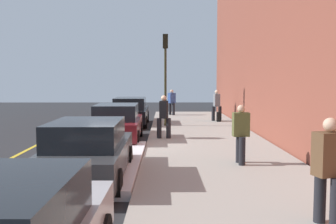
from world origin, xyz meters
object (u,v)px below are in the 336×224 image
parked_car_charcoal (88,151)px  pedestrian_brown_coat (329,169)px  pedestrian_black_coat (164,115)px  pedestrian_grey_coat (217,104)px  pedestrian_blue_coat (172,101)px  rolling_suitcase (219,117)px  traffic_light_pole (165,64)px  parked_car_black (130,111)px  parked_car_maroon (117,123)px  pedestrian_olive_coat (241,133)px

parked_car_charcoal → pedestrian_brown_coat: size_ratio=2.63×
pedestrian_black_coat → pedestrian_grey_coat: pedestrian_grey_coat is taller
pedestrian_blue_coat → pedestrian_black_coat: bearing=177.3°
rolling_suitcase → traffic_light_pole: bearing=122.9°
parked_car_black → pedestrian_blue_coat: pedestrian_blue_coat is taller
parked_car_maroon → traffic_light_pole: traffic_light_pole is taller
pedestrian_black_coat → traffic_light_pole: bearing=-0.9°
parked_car_charcoal → pedestrian_olive_coat: size_ratio=2.79×
parked_car_black → pedestrian_black_coat: (-5.73, -1.84, 0.30)m
pedestrian_brown_coat → pedestrian_olive_coat: (4.69, 0.50, -0.06)m
parked_car_maroon → pedestrian_olive_coat: (-4.85, -4.01, 0.27)m
pedestrian_blue_coat → pedestrian_grey_coat: size_ratio=0.96×
pedestrian_black_coat → rolling_suitcase: (6.21, -3.03, -0.65)m
parked_car_black → pedestrian_black_coat: size_ratio=2.76×
parked_car_charcoal → parked_car_black: bearing=0.1°
pedestrian_black_coat → pedestrian_grey_coat: bearing=-24.0°
parked_car_maroon → pedestrian_black_coat: bearing=-91.6°
parked_car_charcoal → pedestrian_grey_coat: pedestrian_grey_coat is taller
parked_car_charcoal → pedestrian_blue_coat: 16.66m
parked_car_maroon → pedestrian_olive_coat: bearing=-140.4°
parked_car_charcoal → traffic_light_pole: size_ratio=1.00×
parked_car_charcoal → traffic_light_pole: 10.92m
pedestrian_blue_coat → traffic_light_pole: bearing=176.0°
parked_car_maroon → rolling_suitcase: parked_car_maroon is taller
pedestrian_brown_coat → pedestrian_olive_coat: size_ratio=1.06×
parked_car_charcoal → pedestrian_olive_coat: 4.21m
pedestrian_blue_coat → traffic_light_pole: traffic_light_pole is taller
parked_car_charcoal → pedestrian_olive_coat: pedestrian_olive_coat is taller
pedestrian_black_coat → traffic_light_pole: 4.81m
parked_car_charcoal → rolling_suitcase: parked_car_charcoal is taller
pedestrian_black_coat → pedestrian_blue_coat: pedestrian_black_coat is taller
pedestrian_brown_coat → traffic_light_pole: (13.79, 2.59, 2.15)m
pedestrian_olive_coat → rolling_suitcase: (11.02, -0.89, -0.61)m
pedestrian_black_coat → pedestrian_brown_coat: bearing=-164.4°
pedestrian_black_coat → pedestrian_brown_coat: 9.86m
pedestrian_blue_coat → rolling_suitcase: (-4.11, -2.55, -0.62)m
rolling_suitcase → pedestrian_olive_coat: bearing=175.4°
parked_car_charcoal → pedestrian_black_coat: bearing=-16.4°
pedestrian_black_coat → pedestrian_brown_coat: pedestrian_brown_coat is taller
parked_car_maroon → rolling_suitcase: (6.16, -4.90, -0.34)m
pedestrian_olive_coat → traffic_light_pole: traffic_light_pole is taller
pedestrian_grey_coat → rolling_suitcase: size_ratio=1.97×
pedestrian_grey_coat → rolling_suitcase: pedestrian_grey_coat is taller
pedestrian_olive_coat → rolling_suitcase: size_ratio=1.85×
parked_car_black → pedestrian_brown_coat: bearing=-163.6°
parked_car_maroon → pedestrian_grey_coat: size_ratio=2.61×
pedestrian_brown_coat → pedestrian_blue_coat: (19.81, 2.17, -0.04)m
pedestrian_blue_coat → pedestrian_grey_coat: bearing=-145.9°
parked_car_charcoal → rolling_suitcase: bearing=-21.4°
traffic_light_pole → pedestrian_blue_coat: bearing=-4.0°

